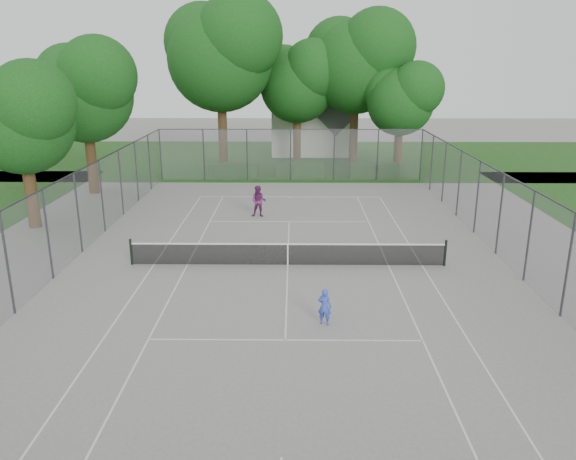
{
  "coord_description": "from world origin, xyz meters",
  "views": [
    {
      "loc": [
        0.25,
        -21.51,
        8.06
      ],
      "look_at": [
        0.0,
        1.0,
        1.2
      ],
      "focal_mm": 35.0,
      "sensor_mm": 36.0,
      "label": 1
    }
  ],
  "objects_px": {
    "tennis_net": "(288,253)",
    "woman_player": "(259,201)",
    "house": "(314,112)",
    "girl_player": "(325,307)"
  },
  "relations": [
    {
      "from": "tennis_net",
      "to": "woman_player",
      "type": "relative_size",
      "value": 7.67
    },
    {
      "from": "house",
      "to": "girl_player",
      "type": "xyz_separation_m",
      "value": [
        -0.74,
        -34.16,
        -3.03
      ]
    },
    {
      "from": "tennis_net",
      "to": "house",
      "type": "bearing_deg",
      "value": 86.11
    },
    {
      "from": "girl_player",
      "to": "tennis_net",
      "type": "bearing_deg",
      "value": -57.68
    },
    {
      "from": "house",
      "to": "woman_player",
      "type": "relative_size",
      "value": 5.37
    },
    {
      "from": "tennis_net",
      "to": "girl_player",
      "type": "height_order",
      "value": "girl_player"
    },
    {
      "from": "house",
      "to": "girl_player",
      "type": "distance_m",
      "value": 34.3
    },
    {
      "from": "house",
      "to": "woman_player",
      "type": "xyz_separation_m",
      "value": [
        -3.59,
        -21.44,
        -2.79
      ]
    },
    {
      "from": "girl_player",
      "to": "woman_player",
      "type": "distance_m",
      "value": 13.04
    },
    {
      "from": "girl_player",
      "to": "woman_player",
      "type": "xyz_separation_m",
      "value": [
        -2.85,
        12.72,
        0.24
      ]
    }
  ]
}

